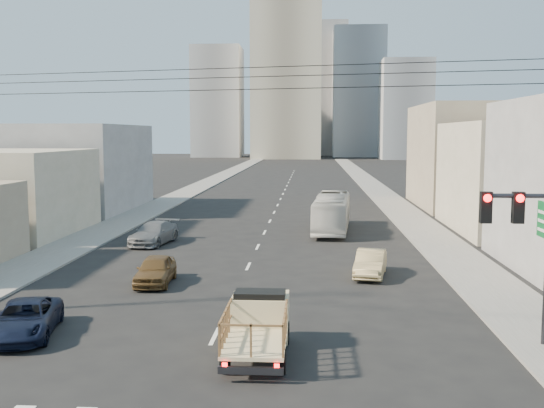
# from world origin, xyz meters

# --- Properties ---
(ground) EXTENTS (420.00, 420.00, 0.00)m
(ground) POSITION_xyz_m (0.00, 0.00, 0.00)
(ground) COLOR black
(ground) RESTS_ON ground
(sidewalk_left) EXTENTS (3.50, 180.00, 0.12)m
(sidewalk_left) POSITION_xyz_m (-11.75, 70.00, 0.06)
(sidewalk_left) COLOR slate
(sidewalk_left) RESTS_ON ground
(sidewalk_right) EXTENTS (3.50, 180.00, 0.12)m
(sidewalk_right) POSITION_xyz_m (11.75, 70.00, 0.06)
(sidewalk_right) COLOR slate
(sidewalk_right) RESTS_ON ground
(lane_dashes) EXTENTS (0.15, 104.00, 0.01)m
(lane_dashes) POSITION_xyz_m (0.00, 53.00, 0.01)
(lane_dashes) COLOR silver
(lane_dashes) RESTS_ON ground
(flatbed_pickup) EXTENTS (1.95, 4.41, 1.90)m
(flatbed_pickup) POSITION_xyz_m (1.69, 0.19, 1.09)
(flatbed_pickup) COLOR beige
(flatbed_pickup) RESTS_ON ground
(navy_pickup) EXTENTS (2.92, 4.77, 1.23)m
(navy_pickup) POSITION_xyz_m (-6.74, 1.62, 0.62)
(navy_pickup) COLOR black
(navy_pickup) RESTS_ON ground
(city_bus) EXTENTS (3.15, 10.11, 2.77)m
(city_bus) POSITION_xyz_m (4.92, 26.94, 1.39)
(city_bus) COLOR beige
(city_bus) RESTS_ON ground
(sedan_brown) EXTENTS (1.77, 4.03, 1.35)m
(sedan_brown) POSITION_xyz_m (-4.03, 9.71, 0.68)
(sedan_brown) COLOR brown
(sedan_brown) RESTS_ON ground
(sedan_tan) EXTENTS (2.07, 4.16, 1.31)m
(sedan_tan) POSITION_xyz_m (6.40, 12.03, 0.66)
(sedan_tan) COLOR tan
(sedan_tan) RESTS_ON ground
(sedan_grey) EXTENTS (2.76, 5.17, 1.42)m
(sedan_grey) POSITION_xyz_m (-6.84, 20.66, 0.71)
(sedan_grey) COLOR slate
(sedan_grey) RESTS_ON ground
(overhead_wires) EXTENTS (23.01, 5.02, 0.72)m
(overhead_wires) POSITION_xyz_m (0.00, 1.50, 8.97)
(overhead_wires) COLOR black
(overhead_wires) RESTS_ON ground
(bldg_right_mid) EXTENTS (11.00, 14.00, 8.00)m
(bldg_right_mid) POSITION_xyz_m (19.50, 28.00, 4.00)
(bldg_right_mid) COLOR #A9A188
(bldg_right_mid) RESTS_ON ground
(bldg_right_far) EXTENTS (12.00, 16.00, 10.00)m
(bldg_right_far) POSITION_xyz_m (20.00, 44.00, 5.00)
(bldg_right_far) COLOR gray
(bldg_right_far) RESTS_ON ground
(bldg_left_far) EXTENTS (12.00, 16.00, 8.00)m
(bldg_left_far) POSITION_xyz_m (-19.50, 39.00, 4.00)
(bldg_left_far) COLOR gray
(bldg_left_far) RESTS_ON ground
(high_rise_tower) EXTENTS (20.00, 20.00, 60.00)m
(high_rise_tower) POSITION_xyz_m (-4.00, 170.00, 30.00)
(high_rise_tower) COLOR gray
(high_rise_tower) RESTS_ON ground
(midrise_ne) EXTENTS (16.00, 16.00, 40.00)m
(midrise_ne) POSITION_xyz_m (18.00, 185.00, 20.00)
(midrise_ne) COLOR gray
(midrise_ne) RESTS_ON ground
(midrise_nw) EXTENTS (15.00, 15.00, 34.00)m
(midrise_nw) POSITION_xyz_m (-26.00, 180.00, 17.00)
(midrise_nw) COLOR gray
(midrise_nw) RESTS_ON ground
(midrise_back) EXTENTS (18.00, 18.00, 44.00)m
(midrise_back) POSITION_xyz_m (6.00, 200.00, 22.00)
(midrise_back) COLOR gray
(midrise_back) RESTS_ON ground
(midrise_east) EXTENTS (14.00, 14.00, 28.00)m
(midrise_east) POSITION_xyz_m (30.00, 165.00, 14.00)
(midrise_east) COLOR gray
(midrise_east) RESTS_ON ground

